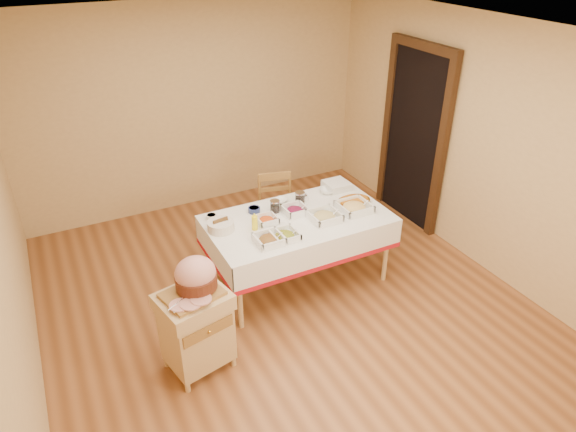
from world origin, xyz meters
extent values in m
plane|color=brown|center=(0.00, 0.00, 0.00)|extent=(5.00, 5.00, 0.00)
plane|color=white|center=(0.00, 0.00, 2.60)|extent=(5.00, 5.00, 0.00)
plane|color=tan|center=(0.00, 2.50, 1.30)|extent=(4.50, 0.00, 4.50)
plane|color=tan|center=(0.00, -2.50, 1.30)|extent=(4.50, 0.00, 4.50)
plane|color=tan|center=(-2.25, 0.00, 1.30)|extent=(0.00, 5.00, 5.00)
plane|color=tan|center=(2.25, 0.00, 1.30)|extent=(0.00, 5.00, 5.00)
cube|color=black|center=(2.21, 0.90, 1.05)|extent=(0.06, 0.90, 2.10)
cube|color=#382111|center=(2.19, 0.40, 1.05)|extent=(0.08, 0.10, 2.10)
cube|color=#382111|center=(2.19, 1.40, 1.05)|extent=(0.08, 0.10, 2.10)
cube|color=#382111|center=(2.19, 0.90, 2.15)|extent=(0.08, 1.10, 0.10)
cube|color=tan|center=(0.30, 0.30, 0.73)|extent=(1.80, 1.00, 0.04)
cylinder|color=tan|center=(-0.52, -0.12, 0.35)|extent=(0.05, 0.05, 0.71)
cylinder|color=tan|center=(-0.52, 0.72, 0.35)|extent=(0.05, 0.05, 0.71)
cylinder|color=tan|center=(1.12, -0.12, 0.35)|extent=(0.05, 0.05, 0.71)
cylinder|color=tan|center=(1.12, 0.72, 0.35)|extent=(0.05, 0.05, 0.71)
cube|color=white|center=(0.30, 0.30, 0.76)|extent=(1.82, 1.02, 0.01)
cube|color=tan|center=(-1.02, -0.41, 0.36)|extent=(0.58, 0.51, 0.54)
cube|color=tan|center=(-1.02, -0.41, 0.70)|extent=(0.62, 0.55, 0.13)
cube|color=olive|center=(-1.02, -0.62, 0.54)|extent=(0.44, 0.11, 0.11)
sphere|color=gold|center=(-1.02, -0.63, 0.54)|extent=(0.03, 0.03, 0.03)
cylinder|color=tan|center=(-1.25, -0.59, 0.04)|extent=(0.04, 0.04, 0.09)
cylinder|color=tan|center=(-1.25, -0.23, 0.04)|extent=(0.04, 0.04, 0.09)
cylinder|color=tan|center=(-0.80, -0.59, 0.04)|extent=(0.04, 0.04, 0.09)
cylinder|color=tan|center=(-0.80, -0.23, 0.04)|extent=(0.04, 0.04, 0.09)
cube|color=olive|center=(0.37, 0.91, 0.45)|extent=(0.49, 0.48, 0.03)
cylinder|color=olive|center=(0.16, 0.78, 0.22)|extent=(0.04, 0.04, 0.44)
cylinder|color=olive|center=(0.25, 1.12, 0.22)|extent=(0.04, 0.04, 0.44)
cylinder|color=olive|center=(0.50, 0.69, 0.22)|extent=(0.04, 0.04, 0.44)
cylinder|color=olive|center=(0.59, 1.03, 0.22)|extent=(0.04, 0.04, 0.44)
cylinder|color=olive|center=(0.25, 1.12, 0.67)|extent=(0.04, 0.04, 0.47)
cylinder|color=olive|center=(0.59, 1.03, 0.67)|extent=(0.04, 0.04, 0.47)
cube|color=olive|center=(0.42, 1.08, 0.87)|extent=(0.37, 0.12, 0.09)
cube|color=olive|center=(-1.02, -0.41, 0.78)|extent=(0.44, 0.35, 0.03)
ellipsoid|color=#D7938B|center=(-0.97, -0.37, 0.93)|extent=(0.33, 0.30, 0.28)
cylinder|color=#572513|center=(-0.97, -0.37, 0.86)|extent=(0.33, 0.33, 0.11)
cube|color=silver|center=(-1.08, -0.59, 0.80)|extent=(0.28, 0.12, 0.00)
cylinder|color=silver|center=(-1.11, -0.47, 0.80)|extent=(0.32, 0.09, 0.01)
cube|color=white|center=(-0.15, 0.01, 0.77)|extent=(0.25, 0.25, 0.02)
ellipsoid|color=#AA1322|center=(-0.15, 0.01, 0.79)|extent=(0.19, 0.19, 0.07)
cylinder|color=silver|center=(-0.10, -0.01, 0.80)|extent=(0.15, 0.01, 0.11)
cube|color=white|center=(0.01, 0.02, 0.77)|extent=(0.24, 0.24, 0.01)
ellipsoid|color=#B68317|center=(0.01, 0.02, 0.79)|extent=(0.18, 0.18, 0.06)
cylinder|color=silver|center=(0.06, -0.01, 0.79)|extent=(0.13, 0.01, 0.10)
cube|color=white|center=(0.52, 0.15, 0.77)|extent=(0.29, 0.29, 0.02)
ellipsoid|color=tan|center=(0.52, 0.15, 0.80)|extent=(0.22, 0.22, 0.08)
cylinder|color=silver|center=(0.58, 0.12, 0.80)|extent=(0.16, 0.01, 0.12)
cube|color=white|center=(0.89, 0.17, 0.77)|extent=(0.31, 0.31, 0.02)
ellipsoid|color=#EAC56F|center=(0.89, 0.17, 0.80)|extent=(0.24, 0.24, 0.08)
cylinder|color=silver|center=(0.95, 0.14, 0.80)|extent=(0.16, 0.01, 0.12)
cube|color=white|center=(-0.02, 0.36, 0.77)|extent=(0.20, 0.20, 0.01)
ellipsoid|color=#D5470F|center=(-0.02, 0.36, 0.79)|extent=(0.15, 0.15, 0.05)
cylinder|color=silver|center=(0.03, 0.34, 0.79)|extent=(0.13, 0.01, 0.09)
cube|color=white|center=(0.32, 0.40, 0.77)|extent=(0.23, 0.23, 0.02)
ellipsoid|color=maroon|center=(0.32, 0.40, 0.79)|extent=(0.18, 0.18, 0.06)
cylinder|color=silver|center=(0.37, 0.38, 0.80)|extent=(0.15, 0.01, 0.11)
cylinder|color=white|center=(-0.48, 0.67, 0.79)|extent=(0.11, 0.11, 0.05)
cylinder|color=black|center=(-0.48, 0.67, 0.80)|extent=(0.09, 0.09, 0.02)
cylinder|color=navy|center=(-0.04, 0.61, 0.79)|extent=(0.12, 0.12, 0.05)
cylinder|color=maroon|center=(-0.04, 0.61, 0.80)|extent=(0.10, 0.10, 0.02)
cylinder|color=white|center=(0.53, 0.61, 0.79)|extent=(0.12, 0.12, 0.06)
cylinder|color=#D5470F|center=(0.53, 0.61, 0.81)|extent=(0.09, 0.09, 0.02)
imported|color=white|center=(0.30, 0.68, 0.78)|extent=(0.18, 0.18, 0.03)
imported|color=white|center=(0.84, 0.64, 0.79)|extent=(0.21, 0.21, 0.05)
cylinder|color=silver|center=(0.15, 0.52, 0.82)|extent=(0.09, 0.09, 0.12)
cylinder|color=silver|center=(0.15, 0.52, 0.88)|extent=(0.10, 0.10, 0.01)
cylinder|color=black|center=(0.15, 0.52, 0.80)|extent=(0.08, 0.08, 0.08)
cylinder|color=silver|center=(0.46, 0.55, 0.82)|extent=(0.10, 0.10, 0.12)
cylinder|color=silver|center=(0.46, 0.55, 0.89)|extent=(0.11, 0.11, 0.01)
cylinder|color=black|center=(0.46, 0.55, 0.80)|extent=(0.08, 0.08, 0.09)
cylinder|color=yellow|center=(-0.17, 0.29, 0.83)|extent=(0.06, 0.06, 0.14)
cone|color=yellow|center=(-0.17, 0.29, 0.92)|extent=(0.04, 0.04, 0.04)
cylinder|color=silver|center=(-0.47, 0.43, 0.81)|extent=(0.26, 0.26, 0.09)
cube|color=white|center=(0.99, 0.69, 0.77)|extent=(0.26, 0.26, 0.01)
cube|color=white|center=(0.99, 0.69, 0.78)|extent=(0.26, 0.26, 0.01)
cube|color=white|center=(0.99, 0.69, 0.80)|extent=(0.26, 0.26, 0.01)
cube|color=white|center=(0.99, 0.69, 0.81)|extent=(0.26, 0.26, 0.01)
cube|color=white|center=(0.99, 0.69, 0.83)|extent=(0.26, 0.26, 0.01)
ellipsoid|color=gold|center=(0.97, 0.31, 0.78)|extent=(0.38, 0.27, 0.03)
ellipsoid|color=#AE6112|center=(0.97, 0.31, 0.79)|extent=(0.32, 0.23, 0.04)
camera|label=1|loc=(-1.81, -3.61, 3.32)|focal=32.00mm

